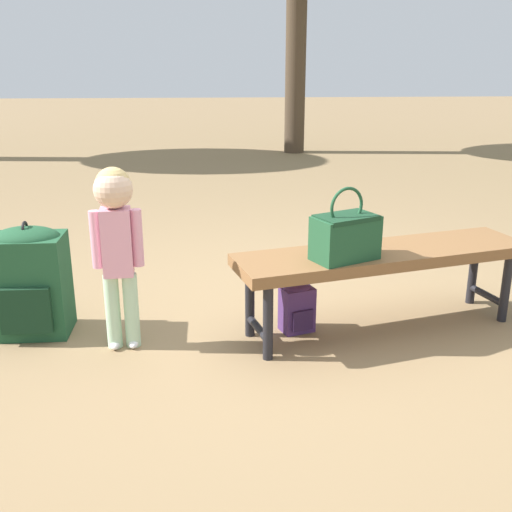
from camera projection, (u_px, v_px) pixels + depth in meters
The scene contains 6 objects.
ground_plane at pixel (261, 324), 3.36m from camera, with size 40.00×40.00×0.00m, color #8C704C.
park_bench at pixel (384, 260), 3.19m from camera, with size 1.65×0.80×0.45m.
handbag at pixel (345, 235), 2.98m from camera, with size 0.37×0.30×0.37m.
child_standing at pixel (116, 231), 2.91m from camera, with size 0.25×0.19×0.92m.
backpack_large at pixel (31, 279), 3.16m from camera, with size 0.37×0.33×0.62m.
backpack_small at pixel (297, 306), 3.24m from camera, with size 0.20×0.18×0.28m.
Camera 1 is at (0.24, 3.07, 1.41)m, focal length 42.41 mm.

